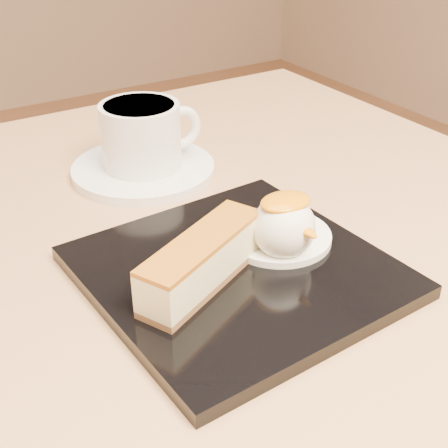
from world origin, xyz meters
TOP-DOWN VIEW (x-y plane):
  - table at (0.00, 0.00)m, footprint 0.80×0.80m
  - dessert_plate at (0.02, -0.04)m, footprint 0.23×0.23m
  - cheesecake at (-0.01, -0.05)m, footprint 0.12×0.08m
  - cream_smear at (0.07, -0.03)m, footprint 0.09×0.09m
  - ice_cream_scoop at (0.06, -0.05)m, footprint 0.05×0.05m
  - mango_sauce at (0.07, -0.04)m, footprint 0.04×0.03m
  - mint_sprig at (0.05, -0.00)m, footprint 0.03×0.02m
  - saucer at (0.04, 0.17)m, footprint 0.15×0.15m
  - coffee_cup at (0.05, 0.17)m, footprint 0.11×0.08m

SIDE VIEW (x-z plane):
  - table at x=0.00m, z-range 0.20..0.92m
  - saucer at x=0.04m, z-range 0.72..0.73m
  - dessert_plate at x=0.02m, z-range 0.72..0.73m
  - cream_smear at x=0.07m, z-range 0.73..0.74m
  - mint_sprig at x=0.05m, z-range 0.74..0.74m
  - cheesecake at x=-0.01m, z-range 0.73..0.77m
  - ice_cream_scoop at x=0.06m, z-range 0.73..0.78m
  - coffee_cup at x=0.05m, z-range 0.73..0.80m
  - mango_sauce at x=0.07m, z-range 0.77..0.78m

